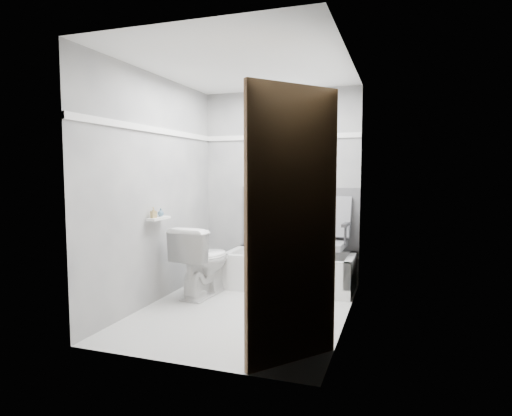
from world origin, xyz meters
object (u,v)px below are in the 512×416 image
at_px(office_chair, 324,238).
at_px(toilet, 203,261).
at_px(bathtub, 290,270).
at_px(soap_bottle_b, 161,212).
at_px(soap_bottle_a, 154,213).
at_px(door, 320,233).

xyz_separation_m(office_chair, toilet, (-1.24, -0.65, -0.22)).
relative_size(bathtub, office_chair, 1.53).
bearing_deg(soap_bottle_b, soap_bottle_a, -90.00).
bearing_deg(soap_bottle_b, bathtub, 38.91).
bearing_deg(soap_bottle_a, soap_bottle_b, 90.00).
relative_size(toilet, soap_bottle_b, 9.42).
bearing_deg(office_chair, door, -77.85).
bearing_deg(office_chair, bathtub, -169.58).
relative_size(office_chair, door, 0.49).
xyz_separation_m(bathtub, toilet, (-0.85, -0.60, 0.18)).
xyz_separation_m(bathtub, soap_bottle_a, (-1.17, -1.08, 0.76)).
height_order(office_chair, door, door).
xyz_separation_m(door, soap_bottle_a, (-1.92, 1.13, -0.03)).
distance_m(office_chair, door, 2.32).
distance_m(toilet, soap_bottle_b, 0.74).
height_order(soap_bottle_a, soap_bottle_b, soap_bottle_a).
bearing_deg(toilet, soap_bottle_a, 61.77).
height_order(office_chair, toilet, office_chair).
bearing_deg(bathtub, office_chair, 7.27).
relative_size(soap_bottle_a, soap_bottle_b, 1.40).
relative_size(bathtub, door, 0.75).
bearing_deg(toilet, soap_bottle_b, 52.32).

